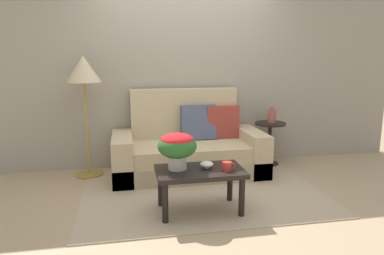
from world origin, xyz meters
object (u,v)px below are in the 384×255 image
Objects in this scene: coffee_mug at (227,166)px; table_vase at (272,116)px; potted_plant at (177,146)px; floor_lamp at (84,76)px; couch at (189,150)px; side_table at (270,136)px; coffee_table at (200,176)px; snack_bowl at (207,164)px.

table_vase reaches higher than coffee_mug.
potted_plant is 2.84× the size of coffee_mug.
coffee_mug is at bearing -44.71° from floor_lamp.
side_table is at bearing 6.65° from couch.
side_table is at bearing 40.36° from potted_plant.
floor_lamp reaches higher than side_table.
coffee_table is at bearing -134.19° from side_table.
couch is at bearing 84.57° from coffee_table.
coffee_table is 1.40× the size of side_table.
couch is 1.21m from coffee_table.
coffee_mug is at bearing -19.27° from coffee_table.
table_vase reaches higher than coffee_table.
table_vase is at bearing 53.08° from coffee_mug.
potted_plant is (-0.22, 0.05, 0.30)m from coffee_table.
table_vase is at bearing 5.86° from couch.
coffee_table is 0.38m from potted_plant.
potted_plant is 2.84× the size of snack_bowl.
coffee_table is 0.13m from snack_bowl.
floor_lamp is at bearing 179.83° from table_vase.
floor_lamp is 11.47× the size of snack_bowl.
side_table is at bearing 45.81° from coffee_table.
couch is at bearing -174.14° from table_vase.
floor_lamp is 4.04× the size of potted_plant.
potted_plant is 0.52m from coffee_mug.
side_table is at bearing 0.19° from floor_lamp.
table_vase is at bearing -0.17° from floor_lamp.
table_vase is (1.53, 1.28, 0.03)m from potted_plant.
side_table is 1.80m from snack_bowl.
snack_bowl is (-1.23, -1.31, 0.05)m from side_table.
coffee_mug is at bearing -16.26° from potted_plant.
floor_lamp reaches higher than couch.
side_table is 2.76× the size of table_vase.
side_table is 4.57× the size of snack_bowl.
side_table is 0.28m from table_vase.
coffee_mug is at bearing -83.95° from couch.
coffee_mug is 1.00× the size of snack_bowl.
potted_plant reaches higher than coffee_mug.
couch reaches higher than potted_plant.
table_vase is (2.49, -0.01, -0.58)m from floor_lamp.
snack_bowl is (-0.18, 0.11, -0.01)m from coffee_mug.
floor_lamp reaches higher than coffee_table.
coffee_table is (-0.11, -1.20, 0.05)m from couch.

